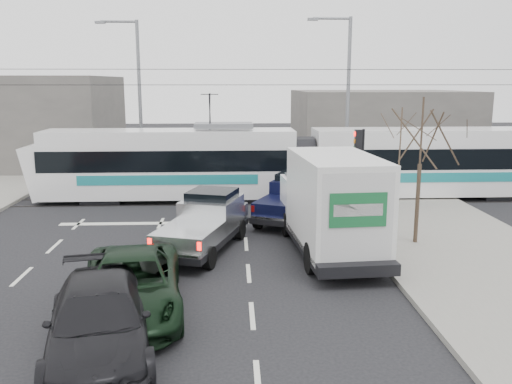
{
  "coord_description": "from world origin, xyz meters",
  "views": [
    {
      "loc": [
        1.26,
        -15.43,
        5.64
      ],
      "look_at": [
        2.07,
        3.38,
        1.8
      ],
      "focal_mm": 38.0,
      "sensor_mm": 36.0,
      "label": 1
    }
  ],
  "objects_px": {
    "silver_pickup": "(206,221)",
    "box_truck": "(331,205)",
    "street_lamp_far": "(136,91)",
    "tram": "(303,162)",
    "street_lamp_near": "(345,92)",
    "navy_pickup": "(291,198)",
    "traffic_signal": "(360,154)",
    "bare_tree": "(421,138)",
    "dark_car": "(99,321)",
    "green_car": "(131,285)"
  },
  "relations": [
    {
      "from": "silver_pickup",
      "to": "box_truck",
      "type": "bearing_deg",
      "value": 5.81
    },
    {
      "from": "street_lamp_far",
      "to": "tram",
      "type": "height_order",
      "value": "street_lamp_far"
    },
    {
      "from": "street_lamp_far",
      "to": "box_truck",
      "type": "bearing_deg",
      "value": -58.73
    },
    {
      "from": "tram",
      "to": "silver_pickup",
      "type": "relative_size",
      "value": 4.49
    },
    {
      "from": "street_lamp_near",
      "to": "silver_pickup",
      "type": "bearing_deg",
      "value": -121.55
    },
    {
      "from": "box_truck",
      "to": "navy_pickup",
      "type": "bearing_deg",
      "value": 95.76
    },
    {
      "from": "traffic_signal",
      "to": "navy_pickup",
      "type": "bearing_deg",
      "value": -176.32
    },
    {
      "from": "navy_pickup",
      "to": "box_truck",
      "type": "bearing_deg",
      "value": -55.11
    },
    {
      "from": "bare_tree",
      "to": "silver_pickup",
      "type": "relative_size",
      "value": 0.9
    },
    {
      "from": "street_lamp_far",
      "to": "dark_car",
      "type": "bearing_deg",
      "value": -82.79
    },
    {
      "from": "navy_pickup",
      "to": "dark_car",
      "type": "height_order",
      "value": "navy_pickup"
    },
    {
      "from": "traffic_signal",
      "to": "street_lamp_near",
      "type": "height_order",
      "value": "street_lamp_near"
    },
    {
      "from": "bare_tree",
      "to": "green_car",
      "type": "relative_size",
      "value": 0.95
    },
    {
      "from": "street_lamp_near",
      "to": "dark_car",
      "type": "bearing_deg",
      "value": -115.28
    },
    {
      "from": "bare_tree",
      "to": "box_truck",
      "type": "xyz_separation_m",
      "value": [
        -3.14,
        -0.73,
        -2.12
      ]
    },
    {
      "from": "street_lamp_near",
      "to": "green_car",
      "type": "xyz_separation_m",
      "value": [
        -8.6,
        -16.7,
        -4.38
      ]
    },
    {
      "from": "traffic_signal",
      "to": "dark_car",
      "type": "distance_m",
      "value": 13.99
    },
    {
      "from": "street_lamp_far",
      "to": "navy_pickup",
      "type": "bearing_deg",
      "value": -51.08
    },
    {
      "from": "bare_tree",
      "to": "navy_pickup",
      "type": "distance_m",
      "value": 6.2
    },
    {
      "from": "tram",
      "to": "street_lamp_far",
      "type": "bearing_deg",
      "value": 147.65
    },
    {
      "from": "silver_pickup",
      "to": "dark_car",
      "type": "distance_m",
      "value": 7.63
    },
    {
      "from": "bare_tree",
      "to": "tram",
      "type": "xyz_separation_m",
      "value": [
        -2.95,
        8.01,
        -2.0
      ]
    },
    {
      "from": "bare_tree",
      "to": "dark_car",
      "type": "relative_size",
      "value": 0.97
    },
    {
      "from": "tram",
      "to": "box_truck",
      "type": "xyz_separation_m",
      "value": [
        -0.19,
        -8.74,
        -0.12
      ]
    },
    {
      "from": "traffic_signal",
      "to": "dark_car",
      "type": "height_order",
      "value": "traffic_signal"
    },
    {
      "from": "navy_pickup",
      "to": "street_lamp_near",
      "type": "bearing_deg",
      "value": 89.04
    },
    {
      "from": "bare_tree",
      "to": "street_lamp_near",
      "type": "height_order",
      "value": "street_lamp_near"
    },
    {
      "from": "street_lamp_far",
      "to": "box_truck",
      "type": "xyz_separation_m",
      "value": [
        8.64,
        -14.23,
        -3.44
      ]
    },
    {
      "from": "tram",
      "to": "dark_car",
      "type": "height_order",
      "value": "tram"
    },
    {
      "from": "tram",
      "to": "dark_car",
      "type": "bearing_deg",
      "value": -112.56
    },
    {
      "from": "traffic_signal",
      "to": "bare_tree",
      "type": "bearing_deg",
      "value": -74.24
    },
    {
      "from": "traffic_signal",
      "to": "tram",
      "type": "height_order",
      "value": "tram"
    },
    {
      "from": "dark_car",
      "to": "box_truck",
      "type": "bearing_deg",
      "value": 35.49
    },
    {
      "from": "traffic_signal",
      "to": "street_lamp_far",
      "type": "xyz_separation_m",
      "value": [
        -10.66,
        9.5,
        2.37
      ]
    },
    {
      "from": "box_truck",
      "to": "dark_car",
      "type": "height_order",
      "value": "box_truck"
    },
    {
      "from": "traffic_signal",
      "to": "street_lamp_far",
      "type": "relative_size",
      "value": 0.4
    },
    {
      "from": "street_lamp_near",
      "to": "box_truck",
      "type": "height_order",
      "value": "street_lamp_near"
    },
    {
      "from": "bare_tree",
      "to": "tram",
      "type": "height_order",
      "value": "bare_tree"
    },
    {
      "from": "street_lamp_far",
      "to": "box_truck",
      "type": "relative_size",
      "value": 1.3
    },
    {
      "from": "green_car",
      "to": "silver_pickup",
      "type": "bearing_deg",
      "value": 65.65
    },
    {
      "from": "silver_pickup",
      "to": "box_truck",
      "type": "height_order",
      "value": "box_truck"
    },
    {
      "from": "street_lamp_far",
      "to": "dark_car",
      "type": "xyz_separation_m",
      "value": [
        2.63,
        -20.78,
        -4.37
      ]
    },
    {
      "from": "box_truck",
      "to": "tram",
      "type": "bearing_deg",
      "value": 84.27
    },
    {
      "from": "silver_pickup",
      "to": "navy_pickup",
      "type": "height_order",
      "value": "silver_pickup"
    },
    {
      "from": "street_lamp_near",
      "to": "silver_pickup",
      "type": "height_order",
      "value": "street_lamp_near"
    },
    {
      "from": "silver_pickup",
      "to": "navy_pickup",
      "type": "xyz_separation_m",
      "value": [
        3.32,
        3.71,
        -0.01
      ]
    },
    {
      "from": "traffic_signal",
      "to": "dark_car",
      "type": "bearing_deg",
      "value": -125.45
    },
    {
      "from": "street_lamp_near",
      "to": "box_truck",
      "type": "distance_m",
      "value": 13.02
    },
    {
      "from": "silver_pickup",
      "to": "green_car",
      "type": "bearing_deg",
      "value": -89.57
    },
    {
      "from": "tram",
      "to": "dark_car",
      "type": "xyz_separation_m",
      "value": [
        -6.2,
        -15.29,
        -1.05
      ]
    }
  ]
}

